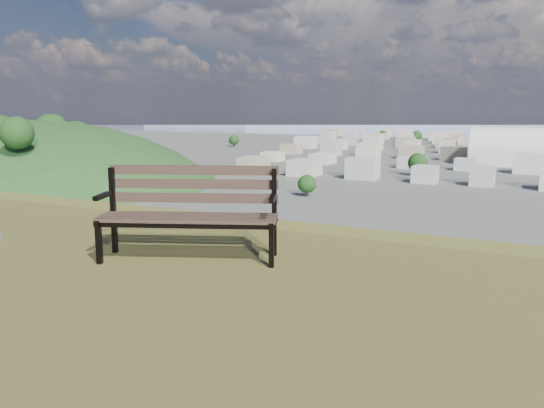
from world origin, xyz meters
The scene contains 7 objects.
park_bench centered at (1.12, 2.33, 25.56)m, with size 1.98×1.29×1.00m.
arena centered at (2.15, 285.05, 5.78)m, with size 58.95×26.77×24.50m.
green_wooded_hill centered at (-173.48, 137.74, 0.13)m, with size 181.42×145.14×90.71m.
city_blocks centered at (0.00, 394.44, 3.50)m, with size 395.00×361.00×7.00m.
city_trees centered at (-26.39, 319.00, 4.83)m, with size 406.52×387.20×9.98m.
bay_water centered at (0.00, 900.00, 0.00)m, with size 2400.00×700.00×0.12m, color #8896AE.
far_hills centered at (-60.92, 1402.93, 25.47)m, with size 2050.00×340.00×60.00m.
Camera 1 is at (4.47, -2.33, 26.60)m, focal length 35.00 mm.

